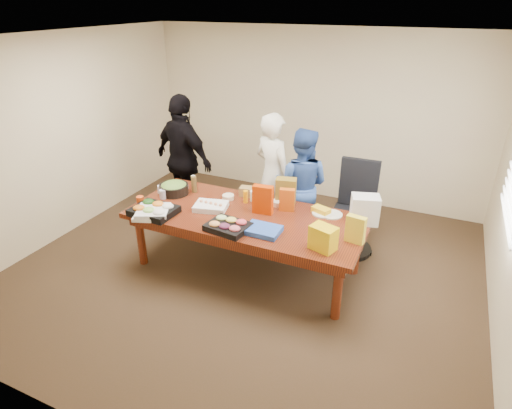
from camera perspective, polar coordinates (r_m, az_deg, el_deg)
The scene contains 36 objects.
floor at distance 5.41m, azimuth -1.22°, elevation -8.54°, with size 5.50×5.00×0.02m, color #47301E.
ceiling at distance 4.46m, azimuth -1.57°, elevation 21.53°, with size 5.50×5.00×0.02m, color white.
wall_back at distance 7.00m, azimuth 7.69°, elevation 11.71°, with size 5.50×0.04×2.70m, color beige.
wall_front at distance 3.00m, azimuth -22.95°, elevation -11.27°, with size 5.50×0.04×2.70m, color beige.
wall_left at distance 6.40m, azimuth -24.41°, elevation 8.24°, with size 0.04×5.00×2.70m, color beige.
conference_table at distance 5.20m, azimuth -1.26°, elevation -5.05°, with size 2.80×1.20×0.75m, color #4C1C0F.
office_chair at distance 5.57m, azimuth 12.84°, elevation -1.01°, with size 0.60×0.60×1.17m, color black.
person_center at distance 5.84m, azimuth 2.30°, elevation 3.99°, with size 0.63×0.42×1.74m, color white.
person_right at distance 5.71m, azimuth 6.04°, elevation 2.52°, with size 0.77×0.60×1.58m, color #31539F.
person_left at distance 6.29m, azimuth -9.66°, elevation 5.99°, with size 1.10×0.46×1.88m, color black.
veggie_tray at distance 5.16m, azimuth -13.58°, elevation -0.84°, with size 0.51×0.40×0.08m, color black.
fruit_tray at distance 4.70m, azimuth -3.78°, elevation -3.00°, with size 0.45×0.35×0.07m, color black.
sheet_cake at distance 5.17m, azimuth -6.08°, elevation -0.26°, with size 0.39×0.29×0.07m, color white.
salad_bowl at distance 5.64m, azimuth -10.97°, elevation 2.05°, with size 0.38×0.38×0.12m, color black.
chip_bag_blue at distance 4.63m, azimuth 0.91°, elevation -3.46°, with size 0.38×0.29×0.06m, color blue.
chip_bag_red at distance 4.99m, azimuth 0.93°, elevation 0.67°, with size 0.24×0.10×0.35m, color #C63300.
chip_bag_yellow at distance 4.52m, azimuth 13.23°, elevation -3.27°, with size 0.20×0.08×0.30m, color yellow.
chip_bag_orange at distance 5.07m, azimuth 4.19°, elevation 0.63°, with size 0.18×0.08×0.28m, color #C8500E.
mayo_jar at distance 5.33m, azimuth -0.34°, elevation 1.16°, with size 0.09×0.09×0.13m, color white.
mustard_bottle at distance 5.28m, azimuth -1.42°, elevation 1.05°, with size 0.06×0.06×0.16m, color #FF9D02.
dressing_bottle at distance 5.62m, azimuth -8.33°, elevation 2.71°, with size 0.07×0.07×0.22m, color brown.
ranch_bottle at distance 5.76m, azimuth -8.41°, elevation 3.05°, with size 0.06×0.06×0.17m, color white.
banana_bunch at distance 5.10m, azimuth 8.75°, elevation -0.78°, with size 0.21×0.12×0.07m, color yellow.
bread_loaf at distance 5.45m, azimuth -0.60°, elevation 1.69°, with size 0.30×0.13×0.12m, color olive.
kraft_bag at distance 5.25m, azimuth 4.03°, elevation 1.84°, with size 0.25×0.14×0.32m, color olive.
red_cup at distance 5.40m, azimuth -15.30°, elevation 0.46°, with size 0.09×0.09×0.12m, color #D04110.
clear_cup_a at distance 5.52m, azimuth -12.42°, elevation 1.36°, with size 0.09×0.09×0.12m, color silver.
clear_cup_b at distance 5.70m, azimuth -12.74°, elevation 2.02°, with size 0.08×0.08×0.10m, color silver.
pizza_box_lower at distance 5.13m, azimuth -13.85°, elevation -1.26°, with size 0.37×0.37×0.04m, color white.
pizza_box_upper at distance 5.12m, azimuth -13.69°, elevation -0.82°, with size 0.37×0.37×0.04m, color silver.
plate_a at distance 5.09m, azimuth 10.11°, elevation -1.32°, with size 0.26×0.26×0.02m, color silver.
plate_b at distance 5.09m, azimuth 8.96°, elevation -1.17°, with size 0.25×0.25×0.02m, color silver.
dip_bowl_a at distance 5.24m, azimuth 3.02°, elevation 0.21°, with size 0.16×0.16×0.06m, color beige.
dip_bowl_b at distance 5.40m, azimuth -3.76°, elevation 1.00°, with size 0.15×0.15×0.06m, color beige.
grocery_bag_white at distance 4.93m, azimuth 14.42°, elevation -0.67°, with size 0.31×0.22×0.33m, color white.
grocery_bag_yellow at distance 4.35m, azimuth 9.02°, elevation -4.46°, with size 0.26×0.18×0.26m, color yellow.
Camera 1 is at (1.94, -4.00, 3.07)m, focal length 29.73 mm.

